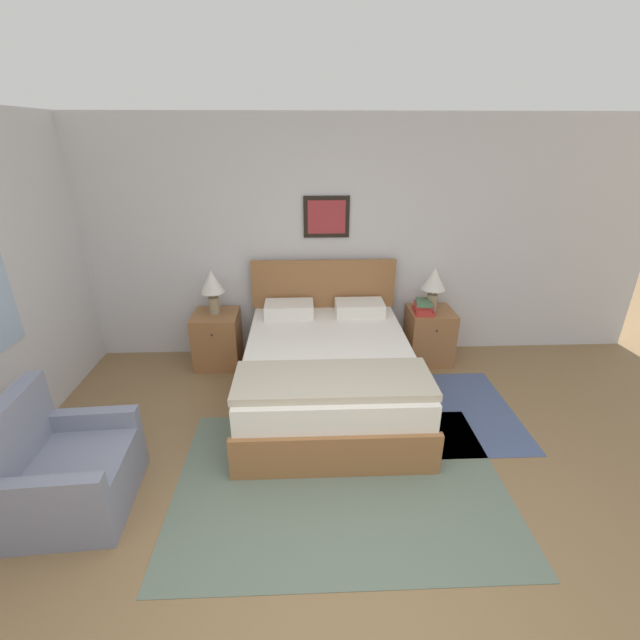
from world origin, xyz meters
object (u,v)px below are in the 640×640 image
Objects in this scene: bed at (328,371)px; table_lamp_by_door at (434,282)px; nightstand_near_window at (218,339)px; nightstand_by_door at (429,335)px; armchair at (66,473)px; table_lamp_near_window at (212,285)px.

table_lamp_by_door is at bearing 33.85° from bed.
nightstand_near_window and nightstand_by_door have the same top height.
table_lamp_by_door reaches higher than nightstand_near_window.
armchair is at bearing -146.64° from nightstand_by_door.
nightstand_by_door is (3.04, 2.00, 0.02)m from armchair.
bed is 3.40× the size of nightstand_by_door.
bed reaches higher than nightstand_by_door.
table_lamp_near_window is (-2.38, 0.02, 0.63)m from nightstand_by_door.
table_lamp_by_door is at bearing 120.28° from armchair.
table_lamp_by_door is (1.18, 0.79, 0.61)m from bed.
table_lamp_near_window is 2.37m from table_lamp_by_door.
armchair is 1.43× the size of nightstand_by_door.
bed reaches higher than table_lamp_near_window.
table_lamp_by_door is at bearing 0.39° from nightstand_near_window.
nightstand_near_window is 1.25× the size of table_lamp_by_door.
armchair is at bearing -108.33° from nightstand_near_window.
armchair is 2.22m from table_lamp_near_window.
nightstand_by_door is (1.19, 0.78, -0.02)m from bed.
table_lamp_near_window is at bearing 180.00° from table_lamp_by_door.
table_lamp_near_window is at bearing 179.61° from nightstand_by_door.
armchair is 1.79× the size of table_lamp_near_window.
table_lamp_near_window and table_lamp_by_door have the same top height.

